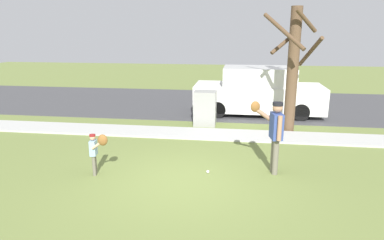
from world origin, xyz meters
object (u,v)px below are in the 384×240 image
(person_child, at_px, (96,148))
(baseball, at_px, (208,172))
(parked_van_white, at_px, (258,92))
(street_tree_near, at_px, (293,66))
(utility_cabinet, at_px, (205,108))
(person_adult, at_px, (274,129))

(person_child, xyz_separation_m, baseball, (2.53, 0.48, -0.64))
(baseball, distance_m, parked_van_white, 6.39)
(street_tree_near, bearing_deg, utility_cabinet, 174.11)
(parked_van_white, bearing_deg, person_child, -120.74)
(person_child, height_order, parked_van_white, parked_van_white)
(person_adult, xyz_separation_m, utility_cabinet, (-2.00, 3.98, -0.45))
(person_adult, distance_m, baseball, 1.84)
(person_adult, relative_size, utility_cabinet, 1.39)
(person_adult, height_order, baseball, person_adult)
(person_child, height_order, utility_cabinet, utility_cabinet)
(person_adult, xyz_separation_m, baseball, (-1.50, -0.25, -1.03))
(person_adult, bearing_deg, utility_cabinet, -72.79)
(utility_cabinet, height_order, street_tree_near, street_tree_near)
(person_adult, height_order, person_child, person_adult)
(person_child, xyz_separation_m, utility_cabinet, (2.02, 4.71, -0.07))
(person_child, distance_m, utility_cabinet, 5.13)
(person_adult, xyz_separation_m, person_child, (-4.03, -0.73, -0.39))
(baseball, height_order, street_tree_near, street_tree_near)
(person_adult, height_order, parked_van_white, parked_van_white)
(street_tree_near, height_order, parked_van_white, street_tree_near)
(person_child, xyz_separation_m, parked_van_white, (3.95, 6.64, 0.23))
(utility_cabinet, xyz_separation_m, street_tree_near, (2.87, -0.30, 1.56))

